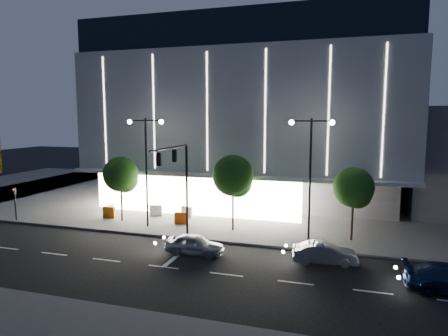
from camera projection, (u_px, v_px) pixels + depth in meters
ground at (146, 256)px, 26.30m from camera, size 160.00×160.00×0.00m
sidewalk_museum at (280, 193)px, 47.60m from camera, size 70.00×40.00×0.15m
museum at (261, 115)px, 45.42m from camera, size 30.00×25.80×18.00m
traffic_mast at (179, 174)px, 28.54m from camera, size 0.33×5.89×7.07m
street_lamp_west at (146, 156)px, 32.11m from camera, size 3.16×0.36×9.00m
street_lamp_east at (310, 161)px, 28.33m from camera, size 3.16×0.36×9.00m
ped_signal_far at (15, 200)px, 34.68m from camera, size 0.22×0.24×3.00m
tree_left at (121, 176)px, 34.18m from camera, size 3.02×3.02×5.72m
tree_mid at (233, 178)px, 31.24m from camera, size 3.25×3.25×6.15m
tree_right at (354, 190)px, 28.68m from camera, size 2.91×2.91×5.51m
car_lead at (195, 244)px, 26.48m from camera, size 3.94×1.60×1.34m
car_second at (325, 253)px, 24.80m from camera, size 4.11×1.89×1.31m
barrier_a at (109, 212)px, 35.48m from camera, size 1.11×0.33×1.00m
barrier_b at (156, 210)px, 36.22m from camera, size 1.12×0.63×1.00m
barrier_c at (181, 218)px, 33.49m from camera, size 1.13×0.53×1.00m
barrier_d at (187, 212)px, 35.69m from camera, size 1.13×0.54×1.00m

